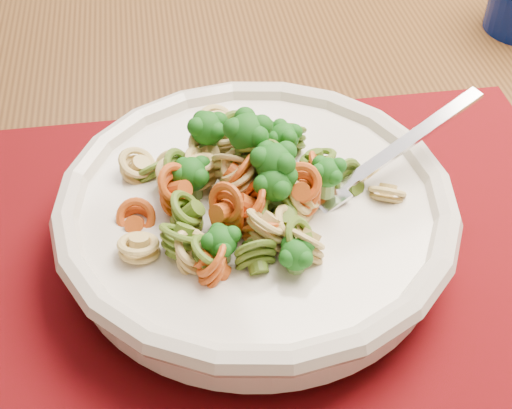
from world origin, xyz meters
name	(u,v)px	position (x,y,z in m)	size (l,w,h in m)	color
dining_table	(301,238)	(-0.39, -0.43, 0.59)	(1.47, 1.17, 0.70)	brown
placemat	(286,259)	(-0.46, -0.53, 0.70)	(0.48, 0.37, 0.00)	#5F040F
pasta_bowl	(256,213)	(-0.48, -0.50, 0.73)	(0.29, 0.29, 0.05)	silver
pasta_broccoli_heap	(256,198)	(-0.48, -0.50, 0.74)	(0.24, 0.24, 0.06)	tan
fork	(329,197)	(-0.43, -0.53, 0.74)	(0.19, 0.02, 0.01)	silver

